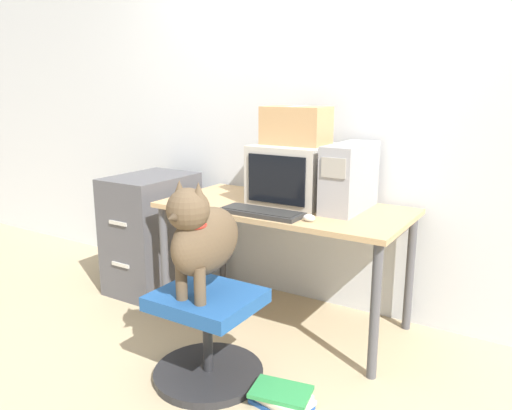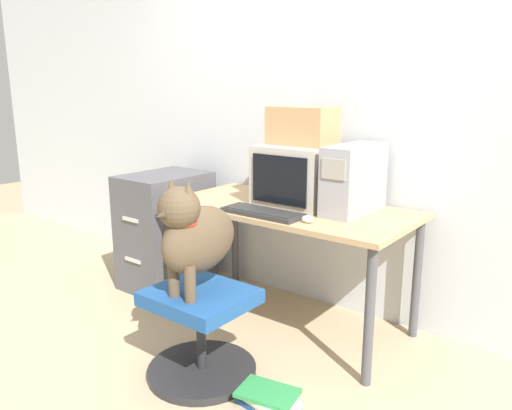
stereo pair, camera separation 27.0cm
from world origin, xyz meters
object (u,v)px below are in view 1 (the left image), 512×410
Objects in this scene: keyboard at (261,212)px; pc_tower at (350,177)px; cardboard_box at (296,126)px; dog at (201,235)px; office_chair at (208,334)px; filing_cabinet at (152,233)px; crt_monitor at (295,174)px; book_stack_floor at (282,398)px.

pc_tower is at bearing 44.86° from keyboard.
keyboard is at bearing -135.14° from pc_tower.
cardboard_box is at bearing 179.55° from pc_tower.
dog reaches higher than keyboard.
dog is at bearing -91.75° from cardboard_box.
office_chair is 0.52m from dog.
keyboard is 0.57× the size of filing_cabinet.
pc_tower is 0.87× the size of office_chair.
cardboard_box reaches higher than pc_tower.
cardboard_box is (0.02, 0.37, 0.45)m from keyboard.
pc_tower is 0.58× the size of filing_cabinet.
book_stack_floor is (0.40, -0.87, -0.88)m from crt_monitor.
office_chair is 0.97× the size of dog.
crt_monitor is 0.40m from keyboard.
pc_tower is 1.27× the size of cardboard_box.
dog is at bearing -177.58° from book_stack_floor.
pc_tower reaches higher than keyboard.
dog is 0.84m from book_stack_floor.
book_stack_floor is at bearing 2.42° from dog.
pc_tower is 1.02× the size of keyboard.
cardboard_box is (0.03, 0.89, 0.45)m from dog.
dog reaches higher than office_chair.
office_chair is at bearing 178.65° from book_stack_floor.
pc_tower is at bearing 93.38° from book_stack_floor.
crt_monitor is 0.35m from pc_tower.
book_stack_floor is at bearing -1.35° from office_chair.
book_stack_floor is (0.43, -0.01, -0.20)m from office_chair.
office_chair is 0.47m from book_stack_floor.
keyboard is at bearing 129.69° from book_stack_floor.
keyboard is 0.72m from office_chair.
pc_tower is 1.53m from filing_cabinet.
keyboard is (-0.02, -0.36, -0.16)m from crt_monitor.
pc_tower reaches higher than office_chair.
cardboard_box is at bearing 88.20° from office_chair.
keyboard is 0.85× the size of office_chair.
keyboard reaches higher than book_stack_floor.
pc_tower reaches higher than dog.
filing_cabinet is at bearing -172.74° from cardboard_box.
keyboard is 1.24× the size of cardboard_box.
pc_tower is 0.98m from dog.
keyboard is at bearing -92.42° from crt_monitor.
book_stack_floor is at bearing -26.41° from filing_cabinet.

